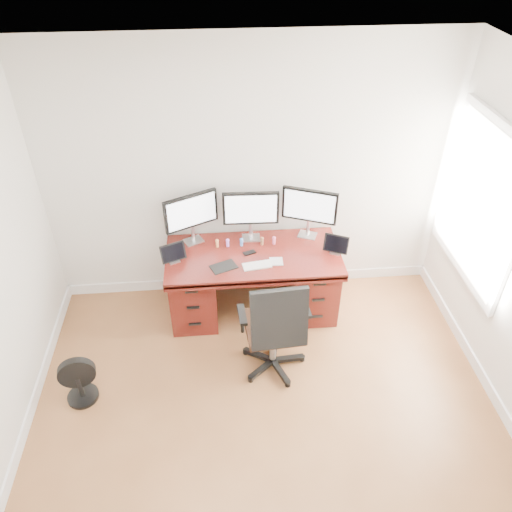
{
  "coord_description": "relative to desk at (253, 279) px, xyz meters",
  "views": [
    {
      "loc": [
        -0.32,
        -2.07,
        3.65
      ],
      "look_at": [
        0.0,
        1.5,
        0.95
      ],
      "focal_mm": 35.0,
      "sensor_mm": 36.0,
      "label": 1
    }
  ],
  "objects": [
    {
      "name": "ground",
      "position": [
        0.0,
        -1.83,
        -0.4
      ],
      "size": [
        4.5,
        4.5,
        0.0
      ],
      "primitive_type": "plane",
      "color": "brown",
      "rests_on": "ground"
    },
    {
      "name": "back_wall",
      "position": [
        0.0,
        0.42,
        0.95
      ],
      "size": [
        4.0,
        0.1,
        2.7
      ],
      "primitive_type": "cube",
      "color": "silver",
      "rests_on": "ground"
    },
    {
      "name": "desk",
      "position": [
        0.0,
        0.0,
        0.0
      ],
      "size": [
        1.7,
        0.8,
        0.75
      ],
      "color": "#4B130F",
      "rests_on": "ground"
    },
    {
      "name": "office_chair",
      "position": [
        0.12,
        -0.83,
        -0.04
      ],
      "size": [
        0.63,
        0.61,
        1.09
      ],
      "rotation": [
        0.0,
        0.0,
        0.07
      ],
      "color": "black",
      "rests_on": "ground"
    },
    {
      "name": "floor_fan",
      "position": [
        -1.59,
        -1.01,
        -0.18
      ],
      "size": [
        0.32,
        0.27,
        0.46
      ],
      "rotation": [
        0.0,
        0.0,
        0.21
      ],
      "color": "black",
      "rests_on": "ground"
    },
    {
      "name": "monitor_left",
      "position": [
        -0.58,
        0.24,
        0.68
      ],
      "size": [
        0.51,
        0.27,
        0.53
      ],
      "rotation": [
        0.0,
        0.0,
        0.46
      ],
      "color": "silver",
      "rests_on": "desk"
    },
    {
      "name": "monitor_center",
      "position": [
        -0.0,
        0.24,
        0.68
      ],
      "size": [
        0.55,
        0.15,
        0.53
      ],
      "rotation": [
        0.0,
        0.0,
        -0.03
      ],
      "color": "silver",
      "rests_on": "desk"
    },
    {
      "name": "monitor_right",
      "position": [
        0.58,
        0.24,
        0.68
      ],
      "size": [
        0.52,
        0.24,
        0.53
      ],
      "rotation": [
        0.0,
        0.0,
        -0.4
      ],
      "color": "silver",
      "rests_on": "desk"
    },
    {
      "name": "tablet_left",
      "position": [
        -0.76,
        -0.08,
        0.43
      ],
      "size": [
        0.25,
        0.15,
        0.19
      ],
      "rotation": [
        0.0,
        0.0,
        0.39
      ],
      "color": "silver",
      "rests_on": "desk"
    },
    {
      "name": "tablet_right",
      "position": [
        0.8,
        -0.08,
        0.43
      ],
      "size": [
        0.25,
        0.16,
        0.19
      ],
      "rotation": [
        0.0,
        0.0,
        -0.44
      ],
      "color": "silver",
      "rests_on": "desk"
    },
    {
      "name": "keyboard",
      "position": [
        0.02,
        -0.22,
        0.36
      ],
      "size": [
        0.28,
        0.15,
        0.01
      ],
      "primitive_type": "cube",
      "rotation": [
        0.0,
        0.0,
        0.15
      ],
      "color": "silver",
      "rests_on": "desk"
    },
    {
      "name": "trackpad",
      "position": [
        0.21,
        -0.18,
        0.35
      ],
      "size": [
        0.13,
        0.13,
        0.01
      ],
      "primitive_type": "cube",
      "rotation": [
        0.0,
        0.0,
        -0.05
      ],
      "color": "silver",
      "rests_on": "desk"
    },
    {
      "name": "drawing_tablet",
      "position": [
        -0.29,
        -0.21,
        0.35
      ],
      "size": [
        0.28,
        0.23,
        0.01
      ],
      "primitive_type": "cube",
      "rotation": [
        0.0,
        0.0,
        0.39
      ],
      "color": "black",
      "rests_on": "desk"
    },
    {
      "name": "phone",
      "position": [
        -0.04,
        -0.01,
        0.35
      ],
      "size": [
        0.13,
        0.1,
        0.01
      ],
      "primitive_type": "cube",
      "rotation": [
        0.0,
        0.0,
        0.36
      ],
      "color": "black",
      "rests_on": "desk"
    },
    {
      "name": "figurine_orange",
      "position": [
        -0.35,
        0.12,
        0.4
      ],
      "size": [
        0.04,
        0.04,
        0.09
      ],
      "color": "#E39551",
      "rests_on": "desk"
    },
    {
      "name": "figurine_purple",
      "position": [
        -0.24,
        0.12,
        0.4
      ],
      "size": [
        0.04,
        0.04,
        0.09
      ],
      "color": "#B069E5",
      "rests_on": "desk"
    },
    {
      "name": "figurine_blue",
      "position": [
        -0.1,
        0.12,
        0.4
      ],
      "size": [
        0.04,
        0.04,
        0.09
      ],
      "color": "#4E89DC",
      "rests_on": "desk"
    },
    {
      "name": "figurine_brown",
      "position": [
        0.1,
        0.12,
        0.4
      ],
      "size": [
        0.04,
        0.04,
        0.09
      ],
      "color": "brown",
      "rests_on": "desk"
    },
    {
      "name": "figurine_pink",
      "position": [
        0.22,
        0.12,
        0.4
      ],
      "size": [
        0.04,
        0.04,
        0.09
      ],
      "color": "#DC5F8E",
      "rests_on": "desk"
    }
  ]
}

